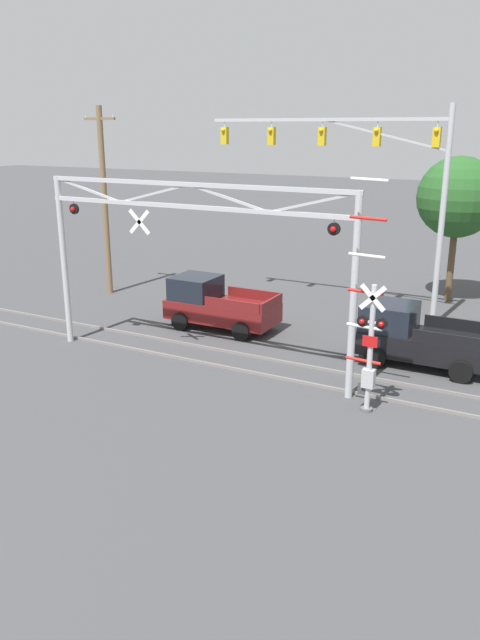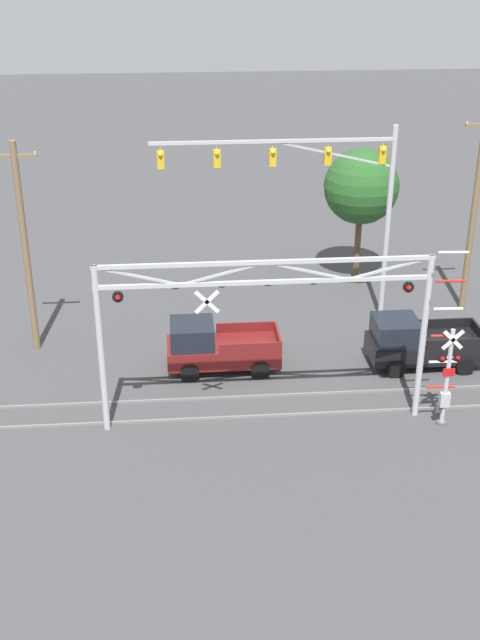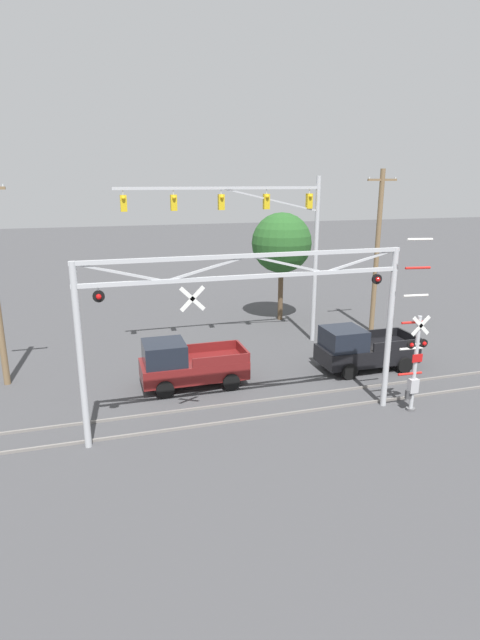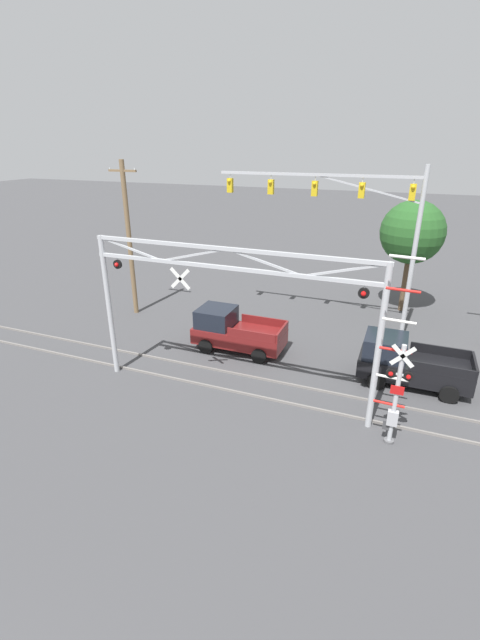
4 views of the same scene
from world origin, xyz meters
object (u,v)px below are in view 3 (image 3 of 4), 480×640
(pickup_truck_following, at_px, (361,349))
(utility_pole_right, at_px, (377,251))
(crossing_signal_mast, at_px, (415,359))
(traffic_signal_span, at_px, (270,229))
(crossing_gantry, at_px, (248,309))
(pickup_truck_lead, at_px, (187,364))
(background_tree_beyond_span, at_px, (282,243))

(pickup_truck_following, xyz_separation_m, utility_pole_right, (3.83, 5.40, 3.84))
(crossing_signal_mast, bearing_deg, traffic_signal_span, 105.67)
(utility_pole_right, bearing_deg, traffic_signal_span, -174.70)
(crossing_gantry, relative_size, pickup_truck_lead, 2.53)
(pickup_truck_lead, relative_size, utility_pole_right, 0.49)
(crossing_gantry, relative_size, traffic_signal_span, 1.10)
(crossing_gantry, xyz_separation_m, background_tree_beyond_span, (6.34, 13.24, 0.53))
(pickup_truck_following, distance_m, background_tree_beyond_span, 10.20)
(pickup_truck_lead, bearing_deg, utility_pole_right, 22.49)
(crossing_gantry, relative_size, crossing_signal_mast, 1.72)
(pickup_truck_lead, height_order, background_tree_beyond_span, background_tree_beyond_span)
(utility_pole_right, distance_m, background_tree_beyond_span, 5.91)
(pickup_truck_lead, xyz_separation_m, pickup_truck_following, (8.37, -0.35, 0.00))
(crossing_signal_mast, height_order, pickup_truck_lead, crossing_signal_mast)
(pickup_truck_following, bearing_deg, crossing_gantry, -150.68)
(utility_pole_right, height_order, background_tree_beyond_span, utility_pole_right)
(pickup_truck_following, bearing_deg, pickup_truck_lead, 177.61)
(crossing_signal_mast, relative_size, utility_pole_right, 0.72)
(crossing_gantry, relative_size, utility_pole_right, 1.24)
(crossing_gantry, distance_m, utility_pole_right, 14.15)
(crossing_gantry, bearing_deg, utility_pole_right, 40.87)
(traffic_signal_span, xyz_separation_m, utility_pole_right, (6.83, 0.63, -1.48))
(pickup_truck_following, height_order, utility_pole_right, utility_pole_right)
(crossing_gantry, bearing_deg, pickup_truck_following, 29.32)
(crossing_signal_mast, relative_size, pickup_truck_following, 1.46)
(crossing_signal_mast, bearing_deg, utility_pole_right, 67.10)
(traffic_signal_span, relative_size, pickup_truck_lead, 2.31)
(crossing_signal_mast, distance_m, utility_pole_right, 11.15)
(utility_pole_right, bearing_deg, pickup_truck_following, -125.36)
(traffic_signal_span, distance_m, utility_pole_right, 7.02)
(crossing_gantry, xyz_separation_m, pickup_truck_following, (6.87, 3.86, -3.42))
(pickup_truck_lead, bearing_deg, traffic_signal_span, 39.45)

